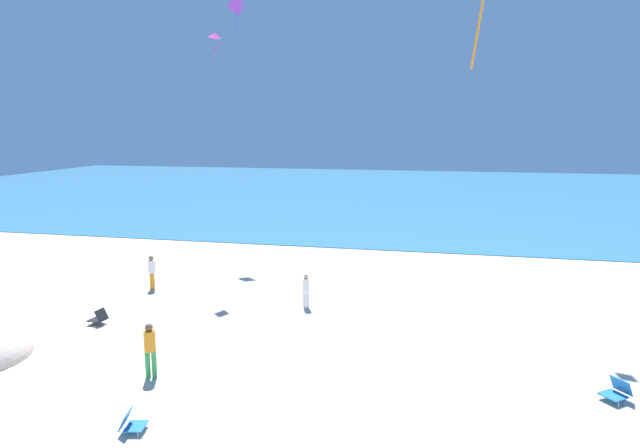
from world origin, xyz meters
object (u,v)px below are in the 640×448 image
person_4 (306,288)px  beach_chair_far_right (99,317)px  kite_purple (236,6)px  beach_chair_far_left (131,423)px  beach_chair_near_camera (617,391)px  person_1 (150,347)px  kite_magenta (215,35)px  person_3 (152,270)px

person_4 → beach_chair_far_right: bearing=-43.2°
person_4 → kite_purple: bearing=-126.5°
beach_chair_far_left → beach_chair_near_camera: 12.77m
beach_chair_far_left → person_1: 3.06m
person_4 → kite_magenta: bearing=-105.5°
beach_chair_far_left → person_3: person_3 is taller
beach_chair_far_right → person_3: bearing=-81.0°
beach_chair_far_left → kite_magenta: bearing=91.6°
person_1 → kite_purple: (-3.49, 17.07, 13.06)m
beach_chair_far_left → person_4: person_4 is taller
beach_chair_near_camera → person_1: 13.16m
beach_chair_near_camera → beach_chair_far_left: bearing=-19.3°
beach_chair_far_left → person_1: (-1.02, 2.79, 0.73)m
person_3 → kite_purple: 15.90m
person_4 → kite_magenta: 12.42m
person_1 → kite_purple: kite_purple is taller
kite_magenta → beach_chair_far_left: bearing=-76.6°
person_1 → person_4: bearing=-41.4°
person_1 → kite_magenta: 15.30m
beach_chair_near_camera → person_4: person_4 is taller
person_1 → beach_chair_far_right: bearing=30.5°
person_1 → person_3: bearing=10.2°
person_1 → beach_chair_far_left: bearing=-178.7°
beach_chair_far_right → person_3: 4.60m
person_1 → kite_purple: bearing=-7.2°
person_3 → kite_magenta: (2.27, 2.78, 10.54)m
beach_chair_far_left → person_1: bearing=98.3°
beach_chair_far_left → beach_chair_far_right: beach_chair_far_right is taller
person_4 → kite_purple: size_ratio=0.76×
person_3 → beach_chair_near_camera: bearing=-78.4°
kite_magenta → beach_chair_near_camera: bearing=-31.7°
beach_chair_far_left → kite_magenta: size_ratio=0.54×
kite_magenta → person_1: bearing=-78.4°
person_4 → kite_purple: kite_purple is taller
person_3 → kite_purple: kite_purple is taller
kite_purple → beach_chair_far_left: bearing=-77.2°
beach_chair_far_right → person_4: bearing=-148.8°
beach_chair_far_left → kite_purple: (-4.51, 19.86, 13.79)m
person_4 → beach_chair_far_left: bearing=9.4°
beach_chair_far_left → kite_purple: bearing=91.0°
beach_chair_near_camera → kite_magenta: kite_magenta is taller
person_3 → person_4: 7.54m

